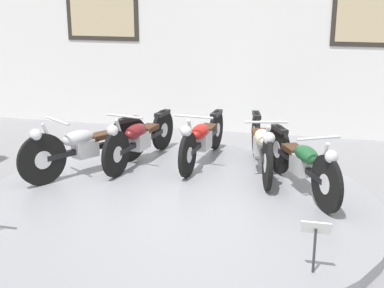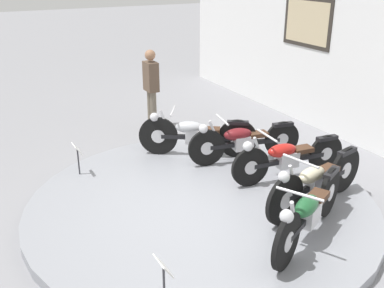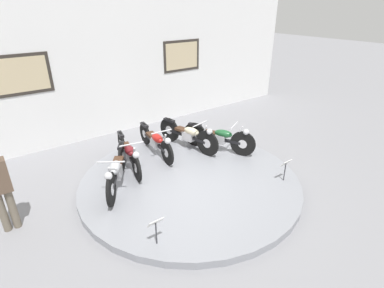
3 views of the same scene
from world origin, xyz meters
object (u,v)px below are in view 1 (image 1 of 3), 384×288
(motorcycle_silver, at_px, (85,145))
(info_placard_front_centre, at_px, (315,235))
(motorcycle_maroon, at_px, (139,137))
(motorcycle_red, at_px, (202,137))
(motorcycle_cream, at_px, (262,144))
(motorcycle_green, at_px, (302,161))

(motorcycle_silver, height_order, info_placard_front_centre, motorcycle_silver)
(motorcycle_silver, relative_size, motorcycle_maroon, 0.89)
(motorcycle_red, bearing_deg, info_placard_front_centre, -59.71)
(motorcycle_silver, distance_m, motorcycle_cream, 2.38)
(motorcycle_green, height_order, info_placard_front_centre, motorcycle_green)
(motorcycle_green, bearing_deg, motorcycle_red, 150.08)
(motorcycle_cream, height_order, motorcycle_green, motorcycle_cream)
(motorcycle_red, relative_size, motorcycle_green, 1.08)
(motorcycle_silver, xyz_separation_m, motorcycle_green, (2.86, -0.00, -0.01))
(motorcycle_maroon, height_order, motorcycle_red, motorcycle_maroon)
(motorcycle_maroon, height_order, motorcycle_cream, motorcycle_cream)
(motorcycle_red, height_order, info_placard_front_centre, motorcycle_red)
(motorcycle_red, distance_m, motorcycle_green, 1.65)
(motorcycle_silver, height_order, motorcycle_cream, motorcycle_cream)
(motorcycle_maroon, xyz_separation_m, motorcycle_red, (0.86, 0.23, -0.01))
(motorcycle_red, xyz_separation_m, motorcycle_green, (1.43, -0.83, 0.02))
(motorcycle_maroon, height_order, info_placard_front_centre, motorcycle_maroon)
(motorcycle_maroon, height_order, motorcycle_green, motorcycle_green)
(motorcycle_red, distance_m, info_placard_front_centre, 3.23)
(motorcycle_silver, relative_size, motorcycle_green, 0.95)
(motorcycle_red, bearing_deg, motorcycle_cream, -14.37)
(motorcycle_green, bearing_deg, motorcycle_silver, 179.95)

